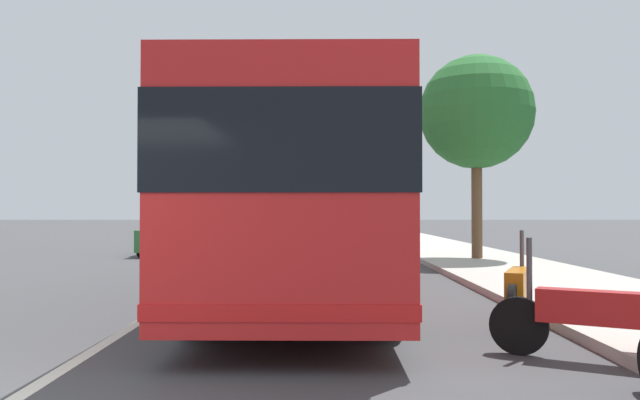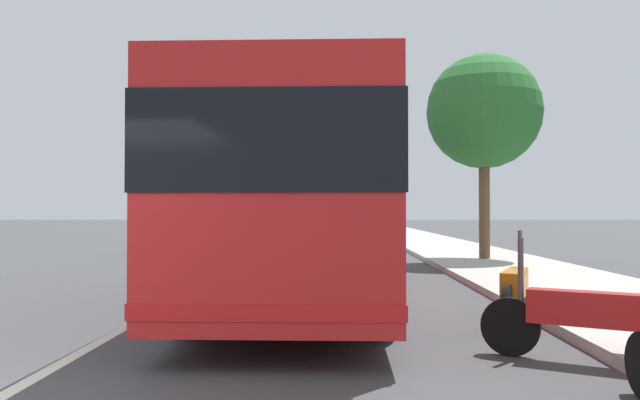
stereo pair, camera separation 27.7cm
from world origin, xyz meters
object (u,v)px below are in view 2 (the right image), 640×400
coach_bus (303,197)px  motorcycle_angled (515,291)px  car_far_distant (184,235)px  roadside_tree_mid_block (484,112)px  car_ahead_same_lane (220,228)px  motorcycle_by_tree (585,318)px

coach_bus → motorcycle_angled: size_ratio=5.83×
car_far_distant → roadside_tree_mid_block: size_ratio=0.66×
coach_bus → car_ahead_same_lane: 19.94m
car_far_distant → motorcycle_angled: bearing=27.6°
coach_bus → motorcycle_by_tree: size_ratio=5.97×
motorcycle_by_tree → car_far_distant: (16.28, 7.94, 0.22)m
coach_bus → car_ahead_same_lane: (19.28, 4.98, -1.07)m
motorcycle_by_tree → car_far_distant: size_ratio=0.46×
car_far_distant → roadside_tree_mid_block: 11.25m
coach_bus → car_ahead_same_lane: bearing=15.3°
motorcycle_angled → car_far_distant: (14.13, 7.85, 0.22)m
motorcycle_by_tree → car_ahead_same_lane: car_ahead_same_lane is taller
motorcycle_by_tree → motorcycle_angled: motorcycle_angled is taller
car_far_distant → car_ahead_same_lane: 8.03m
roadside_tree_mid_block → car_far_distant: bearing=69.0°
motorcycle_angled → car_far_distant: 16.16m
car_far_distant → car_ahead_same_lane: (8.03, 0.12, 0.04)m
coach_bus → motorcycle_angled: bearing=-133.1°
motorcycle_angled → roadside_tree_mid_block: size_ratio=0.31×
motorcycle_angled → coach_bus: bearing=69.0°
car_ahead_same_lane → motorcycle_angled: bearing=23.3°
motorcycle_angled → roadside_tree_mid_block: bearing=11.8°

